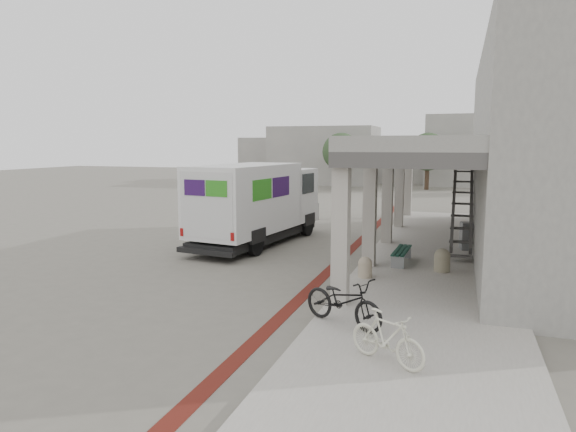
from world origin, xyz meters
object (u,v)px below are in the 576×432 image
(fedex_truck, at_px, (257,202))
(bicycle_black, at_px, (343,301))
(bench, at_px, (402,253))
(bicycle_cream, at_px, (387,338))
(utility_cabinet, at_px, (467,236))

(fedex_truck, relative_size, bicycle_black, 3.80)
(fedex_truck, xyz_separation_m, bench, (5.73, -2.05, -1.22))
(bench, relative_size, bicycle_black, 0.94)
(bench, relative_size, bicycle_cream, 1.21)
(utility_cabinet, distance_m, bicycle_black, 9.37)
(utility_cabinet, bearing_deg, fedex_truck, 176.40)
(utility_cabinet, bearing_deg, bench, -134.07)
(bicycle_black, bearing_deg, utility_cabinet, 11.35)
(bicycle_cream, bearing_deg, bench, 33.53)
(utility_cabinet, bearing_deg, bicycle_black, -115.55)
(bicycle_cream, bearing_deg, utility_cabinet, 21.75)
(bicycle_cream, bearing_deg, bicycle_black, 63.92)
(bicycle_black, xyz_separation_m, bicycle_cream, (1.12, -1.61, -0.06))
(fedex_truck, relative_size, bicycle_cream, 4.92)
(bicycle_cream, bearing_deg, fedex_truck, 62.06)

